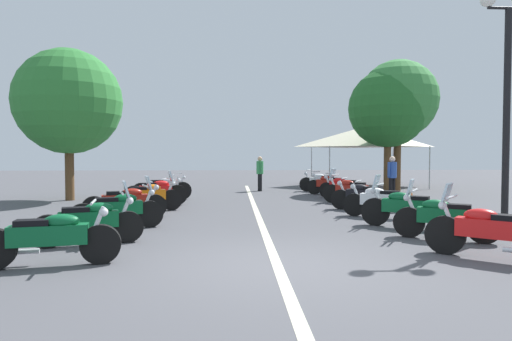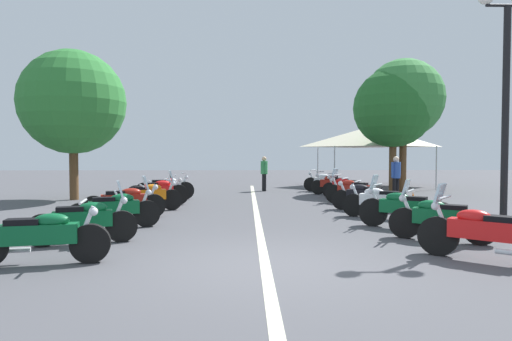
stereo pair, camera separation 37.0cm
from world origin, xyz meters
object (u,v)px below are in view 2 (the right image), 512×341
traffic_cone_2 (108,201)px  roadside_tree_2 (73,102)px  motorcycle_left_row_2 (116,209)px  motorcycle_left_row_3 (125,201)px  motorcycle_right_row_8 (327,182)px  event_tent (371,137)px  street_lamp_twin_globe (506,69)px  motorcycle_left_row_0 (41,236)px  motorcycle_left_row_6 (165,187)px  motorcycle_right_row_2 (404,208)px  motorcycle_right_row_6 (346,187)px  roadside_tree_1 (404,99)px  motorcycle_right_row_5 (353,190)px  bystander_1 (264,171)px  traffic_cone_0 (413,203)px  motorcycle_right_row_1 (439,218)px  motorcycle_right_row_4 (365,196)px  motorcycle_left_row_1 (85,220)px  bystander_2 (396,174)px  motorcycle_left_row_4 (148,196)px  roadside_tree_0 (393,108)px  motorcycle_left_row_5 (158,191)px  motorcycle_right_row_0 (484,232)px  motorcycle_right_row_7 (333,184)px

traffic_cone_2 → roadside_tree_2: roadside_tree_2 is taller
motorcycle_left_row_2 → motorcycle_left_row_3: size_ratio=0.94×
motorcycle_left_row_3 → motorcycle_right_row_8: motorcycle_right_row_8 is taller
event_tent → traffic_cone_2: bearing=132.7°
motorcycle_left_row_3 → street_lamp_twin_globe: street_lamp_twin_globe is taller
motorcycle_left_row_0 → motorcycle_left_row_6: (9.64, -0.13, 0.02)m
motorcycle_left_row_2 → motorcycle_right_row_2: (-0.16, -6.58, 0.01)m
motorcycle_right_row_2 → motorcycle_right_row_6: motorcycle_right_row_2 is taller
street_lamp_twin_globe → roadside_tree_1: size_ratio=0.85×
motorcycle_right_row_5 → roadside_tree_1: roadside_tree_1 is taller
roadside_tree_1 → motorcycle_right_row_2: bearing=160.4°
bystander_1 → traffic_cone_0: bearing=102.0°
roadside_tree_1 → motorcycle_left_row_6: bearing=108.3°
motorcycle_right_row_1 → motorcycle_right_row_2: size_ratio=0.95×
motorcycle_right_row_4 → event_tent: size_ratio=0.35×
motorcycle_right_row_6 → traffic_cone_0: 4.07m
motorcycle_left_row_1 → street_lamp_twin_globe: bearing=-14.9°
motorcycle_left_row_2 → motorcycle_right_row_5: bearing=15.1°
motorcycle_left_row_0 → bystander_2: (9.60, -8.76, 0.50)m
motorcycle_right_row_8 → roadside_tree_2: size_ratio=0.36×
motorcycle_right_row_1 → motorcycle_right_row_5: bearing=-57.8°
motorcycle_left_row_4 → street_lamp_twin_globe: 9.78m
motorcycle_right_row_1 → motorcycle_right_row_6: 8.01m
roadside_tree_0 → roadside_tree_2: roadside_tree_2 is taller
motorcycle_left_row_0 → motorcycle_left_row_2: 3.32m
motorcycle_right_row_8 → event_tent: 5.31m
motorcycle_left_row_5 → roadside_tree_2: 5.05m
motorcycle_right_row_4 → roadside_tree_1: size_ratio=0.32×
motorcycle_right_row_1 → motorcycle_right_row_5: (6.39, 0.14, 0.01)m
motorcycle_left_row_4 → bystander_1: bearing=45.3°
motorcycle_left_row_0 → motorcycle_right_row_8: bearing=50.3°
motorcycle_right_row_6 → street_lamp_twin_globe: size_ratio=0.32×
motorcycle_left_row_5 → bystander_1: (5.54, -3.77, 0.47)m
motorcycle_right_row_4 → traffic_cone_2: size_ratio=3.08×
motorcycle_right_row_0 → motorcycle_right_row_8: bearing=-49.6°
roadside_tree_0 → event_tent: 3.89m
motorcycle_right_row_5 → motorcycle_right_row_7: (3.19, 0.04, -0.02)m
motorcycle_left_row_3 → motorcycle_right_row_6: motorcycle_left_row_3 is taller
motorcycle_left_row_6 → roadside_tree_1: 11.28m
motorcycle_left_row_6 → traffic_cone_0: size_ratio=3.44×
motorcycle_left_row_1 → traffic_cone_0: size_ratio=3.15×
motorcycle_right_row_0 → roadside_tree_0: (12.78, -2.82, 3.29)m
roadside_tree_1 → event_tent: size_ratio=1.10×
motorcycle_right_row_1 → bystander_1: (11.76, 2.95, 0.47)m
motorcycle_right_row_8 → traffic_cone_2: motorcycle_right_row_8 is taller
roadside_tree_2 → motorcycle_right_row_5: bearing=-99.4°
roadside_tree_1 → roadside_tree_2: 13.93m
motorcycle_right_row_5 → motorcycle_left_row_3: bearing=60.4°
motorcycle_right_row_0 → motorcycle_right_row_8: (12.76, 0.16, -0.01)m
motorcycle_right_row_6 → traffic_cone_2: size_ratio=2.68×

